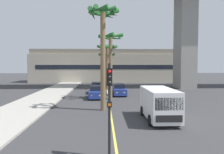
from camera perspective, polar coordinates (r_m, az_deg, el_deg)
The scene contains 12 objects.
sidewalk_left at distance 19.89m, azimuth -24.26°, elevation -8.92°, with size 4.80×80.00×0.15m, color #ADA89E.
lane_stripe_center at distance 26.34m, azimuth -0.84°, elevation -5.89°, with size 0.14×56.00×0.01m, color #DBCC4C.
pier_building_backdrop at distance 55.07m, azimuth -1.56°, elevation 2.80°, with size 35.56×8.04×7.76m.
car_queue_front at distance 30.35m, azimuth 1.83°, elevation -3.33°, with size 1.89×4.13×1.56m.
car_queue_second at distance 27.76m, azimuth -4.09°, elevation -3.94°, with size 1.91×4.14×1.56m.
car_queue_third at distance 33.10m, azimuth -3.90°, elevation -2.80°, with size 1.94×4.15×1.56m.
delivery_van at distance 17.12m, azimuth 11.89°, elevation -6.51°, with size 2.16×5.25×2.36m.
traffic_light_median_near at distance 9.85m, azimuth -0.66°, elevation -5.15°, with size 0.24×0.37×4.20m.
palm_tree_near_median at distance 20.40m, azimuth -2.30°, elevation 11.97°, with size 2.93×2.93×9.31m.
palm_tree_mid_median at distance 43.32m, azimuth -1.38°, elevation 4.42°, with size 3.29×3.50×6.48m.
palm_tree_far_median at distance 37.18m, azimuth -1.24°, elevation 6.00°, with size 3.45×3.47×7.48m.
palm_tree_farthest_median at distance 26.89m, azimuth -0.41°, elevation 7.47°, with size 3.14×3.28×7.93m.
Camera 1 is at (-0.61, -2.01, 4.13)m, focal length 35.90 mm.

